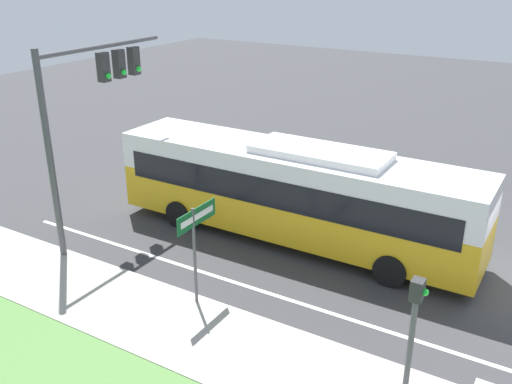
% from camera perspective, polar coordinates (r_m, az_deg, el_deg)
% --- Properties ---
extents(lane_divider_near, '(0.14, 30.00, 0.01)m').
position_cam_1_polar(lane_divider_near, '(14.61, 22.51, -15.67)').
color(lane_divider_near, silver).
rests_on(lane_divider_near, ground_plane).
extents(bus, '(2.64, 12.04, 3.27)m').
position_cam_1_polar(bus, '(18.23, 3.72, 0.34)').
color(bus, gold).
rests_on(bus, ground_plane).
extents(signal_gantry, '(5.11, 0.41, 6.36)m').
position_cam_1_polar(signal_gantry, '(18.26, -16.33, 8.87)').
color(signal_gantry, '#4C4C51').
rests_on(signal_gantry, ground_plane).
extents(pedestrian_signal, '(0.28, 0.34, 3.00)m').
position_cam_1_polar(pedestrian_signal, '(11.74, 15.47, -12.47)').
color(pedestrian_signal, '#4C4C51').
rests_on(pedestrian_signal, ground_plane).
extents(street_sign, '(1.59, 0.08, 2.83)m').
position_cam_1_polar(street_sign, '(14.65, -6.03, -4.26)').
color(street_sign, '#4C4C51').
rests_on(street_sign, ground_plane).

